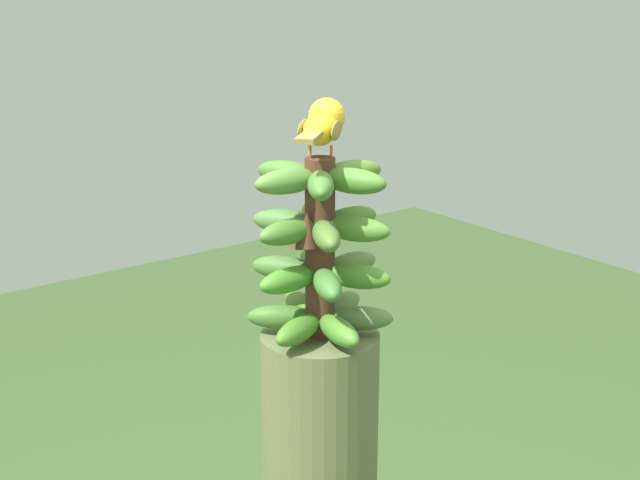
# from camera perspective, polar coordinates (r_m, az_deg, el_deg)

# --- Properties ---
(banana_bunch) EXTENTS (0.24, 0.24, 0.29)m
(banana_bunch) POSITION_cam_1_polar(r_m,az_deg,el_deg) (1.45, -0.03, -0.51)
(banana_bunch) COLOR #4C2D1E
(banana_bunch) RESTS_ON banana_tree
(perched_bird) EXTENTS (0.18, 0.16, 0.08)m
(perched_bird) POSITION_cam_1_polar(r_m,az_deg,el_deg) (1.44, 0.18, 7.22)
(perched_bird) COLOR #C68933
(perched_bird) RESTS_ON banana_bunch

